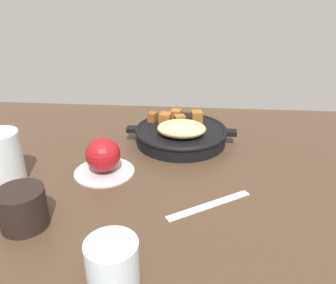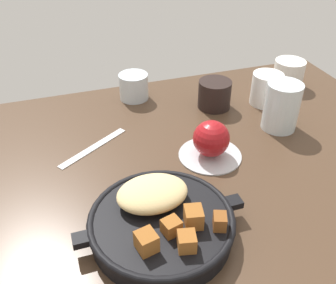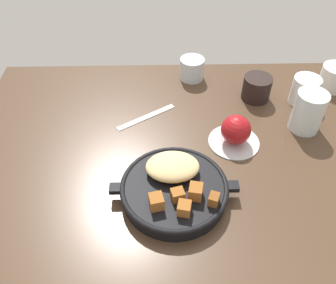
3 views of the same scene
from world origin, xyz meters
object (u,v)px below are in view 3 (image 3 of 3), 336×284
water_glass_tall (308,112)px  coffee_mug_dark (257,88)px  water_glass_short (192,69)px  red_apple (236,130)px  white_creamer_pitcher (305,91)px  butter_knife (146,117)px  ceramic_mug_white (334,78)px  cast_iron_skillet (174,187)px

water_glass_tall → coffee_mug_dark: 16.72cm
water_glass_tall → water_glass_short: (-27.66, 23.70, -2.15)cm
red_apple → coffee_mug_dark: 20.39cm
coffee_mug_dark → white_creamer_pitcher: bearing=-10.3°
red_apple → butter_knife: bearing=155.3°
butter_knife → white_creamer_pitcher: size_ratio=2.23×
butter_knife → water_glass_tall: water_glass_tall is taller
ceramic_mug_white → water_glass_tall: (-13.53, -17.61, 1.87)cm
white_creamer_pitcher → water_glass_short: bearing=157.1°
cast_iron_skillet → red_apple: (15.61, 16.19, 1.60)cm
cast_iron_skillet → butter_knife: (-6.62, 26.42, -2.52)cm
water_glass_tall → ceramic_mug_white: bearing=52.5°
butter_knife → coffee_mug_dark: (31.16, 8.08, 3.24)cm
red_apple → ceramic_mug_white: red_apple is taller
butter_knife → white_creamer_pitcher: 44.53cm
water_glass_short → coffee_mug_dark: 20.48cm
red_apple → ceramic_mug_white: 39.71cm
red_apple → ceramic_mug_white: (32.55, 22.75, -0.73)cm
water_glass_tall → butter_knife: bearing=173.0°
butter_knife → water_glass_tall: (41.25, -5.10, 5.25)cm
water_glass_short → coffee_mug_dark: coffee_mug_dark is taller
red_apple → water_glass_short: (-8.64, 28.84, -1.02)cm
water_glass_short → water_glass_tall: bearing=-40.6°
water_glass_short → cast_iron_skillet: bearing=-98.8°
butter_knife → ceramic_mug_white: 56.29cm
butter_knife → white_creamer_pitcher: (44.00, 5.74, 3.78)cm
cast_iron_skillet → coffee_mug_dark: (24.54, 34.51, 0.73)cm
white_creamer_pitcher → coffee_mug_dark: size_ratio=1.00×
water_glass_tall → water_glass_short: size_ratio=1.48×
red_apple → water_glass_short: bearing=106.7°
coffee_mug_dark → butter_knife: bearing=-165.5°
red_apple → water_glass_short: red_apple is taller
butter_knife → coffee_mug_dark: bearing=-18.5°
butter_knife → water_glass_short: size_ratio=2.40×
red_apple → water_glass_short: 30.12cm
cast_iron_skillet → water_glass_tall: size_ratio=2.53×
white_creamer_pitcher → water_glass_tall: (-2.75, -10.84, 1.46)cm
cast_iron_skillet → red_apple: bearing=46.1°
cast_iron_skillet → ceramic_mug_white: size_ratio=3.43×
cast_iron_skillet → water_glass_short: bearing=81.2°
butter_knife → ceramic_mug_white: bearing=-20.2°
red_apple → ceramic_mug_white: size_ratio=0.92×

